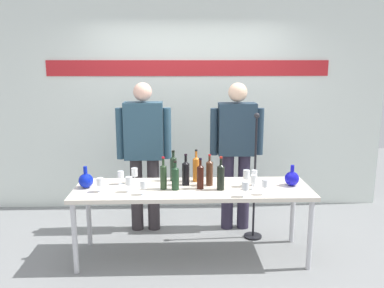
{
  "coord_description": "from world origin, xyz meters",
  "views": [
    {
      "loc": [
        -0.13,
        -3.78,
        1.97
      ],
      "look_at": [
        0.0,
        0.15,
        1.15
      ],
      "focal_mm": 37.36,
      "sensor_mm": 36.0,
      "label": 1
    }
  ],
  "objects_px": {
    "wine_glass_right_1": "(254,175)",
    "wine_glass_right_2": "(265,184)",
    "decanter_blue_left": "(86,180)",
    "wine_bottle_7": "(200,176)",
    "presenter_right": "(236,147)",
    "wine_bottle_6": "(175,177)",
    "wine_glass_left_1": "(143,185)",
    "wine_glass_left_2": "(121,175)",
    "display_table": "(192,193)",
    "wine_glass_right_0": "(246,175)",
    "wine_bottle_2": "(173,167)",
    "decanter_blue_right": "(292,178)",
    "wine_glass_left_0": "(134,172)",
    "wine_bottle_3": "(209,172)",
    "wine_glass_right_3": "(245,186)",
    "wine_glass_left_4": "(100,182)",
    "wine_bottle_5": "(163,176)",
    "wine_bottle_1": "(196,168)",
    "wine_glass_left_3": "(129,181)",
    "wine_glass_right_4": "(254,180)",
    "microphone_stand": "(254,198)",
    "wine_bottle_0": "(186,172)",
    "presenter_left": "(144,147)",
    "wine_bottle_4": "(221,176)"
  },
  "relations": [
    {
      "from": "wine_glass_right_1",
      "to": "wine_glass_right_2",
      "type": "xyz_separation_m",
      "value": [
        0.05,
        -0.29,
        -0.0
      ]
    },
    {
      "from": "decanter_blue_left",
      "to": "wine_bottle_7",
      "type": "relative_size",
      "value": 0.7
    },
    {
      "from": "presenter_right",
      "to": "wine_bottle_6",
      "type": "relative_size",
      "value": 6.03
    },
    {
      "from": "wine_glass_left_1",
      "to": "wine_glass_right_1",
      "type": "relative_size",
      "value": 0.86
    },
    {
      "from": "wine_glass_left_2",
      "to": "display_table",
      "type": "bearing_deg",
      "value": -10.15
    },
    {
      "from": "wine_glass_right_0",
      "to": "wine_bottle_2",
      "type": "bearing_deg",
      "value": 162.4
    },
    {
      "from": "decanter_blue_right",
      "to": "wine_glass_left_0",
      "type": "bearing_deg",
      "value": 175.18
    },
    {
      "from": "decanter_blue_left",
      "to": "display_table",
      "type": "bearing_deg",
      "value": -1.61
    },
    {
      "from": "wine_bottle_3",
      "to": "wine_glass_right_2",
      "type": "height_order",
      "value": "wine_bottle_3"
    },
    {
      "from": "wine_bottle_6",
      "to": "wine_glass_left_2",
      "type": "relative_size",
      "value": 2.09
    },
    {
      "from": "wine_bottle_3",
      "to": "wine_glass_right_1",
      "type": "bearing_deg",
      "value": -2.29
    },
    {
      "from": "wine_bottle_6",
      "to": "wine_glass_right_3",
      "type": "relative_size",
      "value": 1.96
    },
    {
      "from": "decanter_blue_left",
      "to": "wine_glass_right_1",
      "type": "relative_size",
      "value": 1.38
    },
    {
      "from": "wine_bottle_7",
      "to": "wine_glass_left_4",
      "type": "height_order",
      "value": "wine_bottle_7"
    },
    {
      "from": "wine_bottle_5",
      "to": "decanter_blue_left",
      "type": "bearing_deg",
      "value": 174.85
    },
    {
      "from": "wine_bottle_1",
      "to": "wine_glass_left_3",
      "type": "xyz_separation_m",
      "value": [
        -0.65,
        -0.33,
        -0.03
      ]
    },
    {
      "from": "wine_glass_right_4",
      "to": "microphone_stand",
      "type": "height_order",
      "value": "microphone_stand"
    },
    {
      "from": "wine_glass_left_2",
      "to": "wine_glass_left_0",
      "type": "bearing_deg",
      "value": 14.02
    },
    {
      "from": "wine_glass_left_1",
      "to": "microphone_stand",
      "type": "distance_m",
      "value": 1.38
    },
    {
      "from": "wine_glass_left_2",
      "to": "wine_glass_right_1",
      "type": "relative_size",
      "value": 0.87
    },
    {
      "from": "wine_glass_right_0",
      "to": "wine_glass_left_3",
      "type": "bearing_deg",
      "value": -173.58
    },
    {
      "from": "wine_glass_left_3",
      "to": "wine_glass_right_2",
      "type": "relative_size",
      "value": 1.02
    },
    {
      "from": "wine_glass_right_3",
      "to": "wine_glass_left_1",
      "type": "bearing_deg",
      "value": 174.67
    },
    {
      "from": "wine_glass_left_0",
      "to": "wine_glass_right_2",
      "type": "bearing_deg",
      "value": -17.68
    },
    {
      "from": "decanter_blue_right",
      "to": "wine_bottle_5",
      "type": "xyz_separation_m",
      "value": [
        -1.28,
        -0.07,
        0.06
      ]
    },
    {
      "from": "wine_glass_left_1",
      "to": "decanter_blue_left",
      "type": "bearing_deg",
      "value": 158.26
    },
    {
      "from": "wine_bottle_1",
      "to": "wine_bottle_7",
      "type": "xyz_separation_m",
      "value": [
        0.03,
        -0.25,
        -0.01
      ]
    },
    {
      "from": "wine_bottle_0",
      "to": "wine_glass_right_2",
      "type": "height_order",
      "value": "wine_bottle_0"
    },
    {
      "from": "wine_bottle_7",
      "to": "decanter_blue_right",
      "type": "bearing_deg",
      "value": 4.14
    },
    {
      "from": "wine_glass_right_4",
      "to": "decanter_blue_right",
      "type": "bearing_deg",
      "value": 15.0
    },
    {
      "from": "decanter_blue_right",
      "to": "wine_glass_right_1",
      "type": "height_order",
      "value": "decanter_blue_right"
    },
    {
      "from": "wine_glass_right_0",
      "to": "microphone_stand",
      "type": "height_order",
      "value": "microphone_stand"
    },
    {
      "from": "wine_bottle_5",
      "to": "wine_bottle_6",
      "type": "height_order",
      "value": "wine_bottle_5"
    },
    {
      "from": "presenter_left",
      "to": "wine_bottle_0",
      "type": "distance_m",
      "value": 0.78
    },
    {
      "from": "wine_glass_left_3",
      "to": "wine_glass_right_0",
      "type": "height_order",
      "value": "wine_glass_right_0"
    },
    {
      "from": "decanter_blue_left",
      "to": "decanter_blue_right",
      "type": "relative_size",
      "value": 1.02
    },
    {
      "from": "presenter_left",
      "to": "wine_bottle_2",
      "type": "bearing_deg",
      "value": -53.38
    },
    {
      "from": "wine_bottle_4",
      "to": "wine_glass_left_4",
      "type": "distance_m",
      "value": 1.16
    },
    {
      "from": "wine_glass_right_4",
      "to": "microphone_stand",
      "type": "relative_size",
      "value": 0.1
    },
    {
      "from": "wine_bottle_6",
      "to": "wine_bottle_7",
      "type": "xyz_separation_m",
      "value": [
        0.24,
        0.02,
        0.01
      ]
    },
    {
      "from": "wine_bottle_2",
      "to": "wine_bottle_7",
      "type": "distance_m",
      "value": 0.39
    },
    {
      "from": "decanter_blue_right",
      "to": "wine_bottle_4",
      "type": "distance_m",
      "value": 0.74
    },
    {
      "from": "decanter_blue_left",
      "to": "wine_bottle_4",
      "type": "relative_size",
      "value": 0.65
    },
    {
      "from": "wine_glass_right_3",
      "to": "wine_glass_left_2",
      "type": "bearing_deg",
      "value": 160.63
    },
    {
      "from": "wine_glass_right_1",
      "to": "wine_glass_right_3",
      "type": "xyz_separation_m",
      "value": [
        -0.15,
        -0.34,
        -0.01
      ]
    },
    {
      "from": "wine_glass_left_1",
      "to": "wine_glass_left_3",
      "type": "xyz_separation_m",
      "value": [
        -0.14,
        0.09,
        0.01
      ]
    },
    {
      "from": "wine_bottle_5",
      "to": "wine_bottle_4",
      "type": "bearing_deg",
      "value": -4.15
    },
    {
      "from": "wine_bottle_1",
      "to": "wine_bottle_2",
      "type": "bearing_deg",
      "value": 172.0
    },
    {
      "from": "wine_bottle_6",
      "to": "wine_glass_left_3",
      "type": "height_order",
      "value": "wine_bottle_6"
    },
    {
      "from": "wine_bottle_2",
      "to": "wine_bottle_4",
      "type": "bearing_deg",
      "value": -34.86
    }
  ]
}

